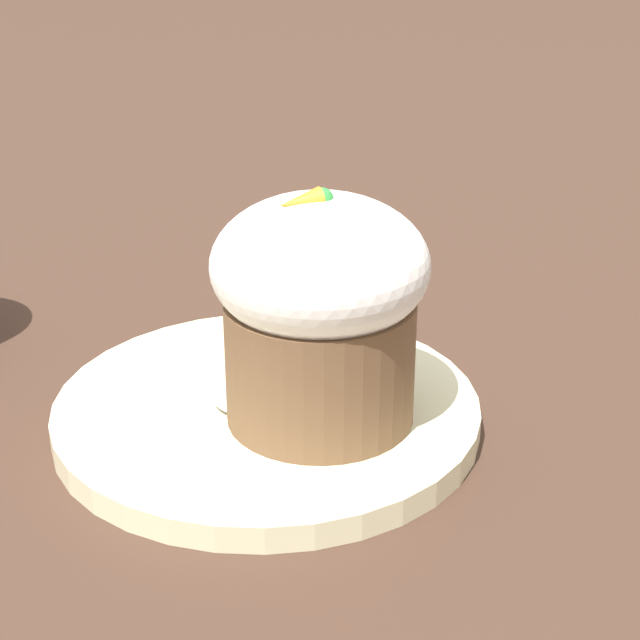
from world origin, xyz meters
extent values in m
plane|color=#3D281E|center=(0.00, 0.00, 0.00)|extent=(4.00, 4.00, 0.00)
cylinder|color=beige|center=(0.00, 0.00, 0.01)|extent=(0.21, 0.21, 0.01)
cylinder|color=brown|center=(-0.02, 0.02, 0.04)|extent=(0.09, 0.09, 0.06)
ellipsoid|color=white|center=(-0.02, 0.02, 0.09)|extent=(0.10, 0.10, 0.06)
cone|color=orange|center=(-0.01, 0.02, 0.12)|extent=(0.02, 0.01, 0.01)
sphere|color=green|center=(-0.02, 0.02, 0.12)|extent=(0.01, 0.01, 0.01)
cube|color=silver|center=(0.03, -0.04, 0.02)|extent=(0.04, 0.07, 0.00)
ellipsoid|color=silver|center=(0.01, 0.00, 0.02)|extent=(0.04, 0.05, 0.01)
camera|label=1|loc=(0.17, 0.44, 0.27)|focal=60.00mm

